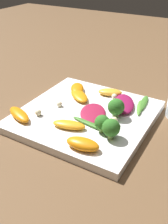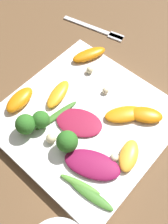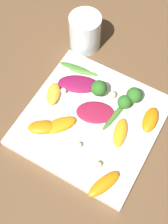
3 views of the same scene
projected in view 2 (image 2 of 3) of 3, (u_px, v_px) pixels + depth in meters
The scene contains 21 objects.
ground_plane at pixel (86, 122), 0.50m from camera, with size 2.40×2.40×0.00m, color brown.
plate at pixel (86, 120), 0.50m from camera, with size 0.29×0.29×0.02m.
fork at pixel (100, 30), 0.63m from camera, with size 0.16×0.05×0.01m.
radicchio_leaf_0 at pixel (92, 164), 0.43m from camera, with size 0.11×0.08×0.01m.
radicchio_leaf_1 at pixel (80, 123), 0.48m from camera, with size 0.10×0.09×0.01m.
orange_segment_0 at pixel (89, 55), 0.56m from camera, with size 0.06×0.08×0.02m.
orange_segment_1 at pixel (125, 114), 0.48m from camera, with size 0.07×0.08×0.01m.
orange_segment_2 at pixel (59, 93), 0.51m from camera, with size 0.05×0.08×0.01m.
orange_segment_3 at pixel (20, 100), 0.50m from camera, with size 0.04×0.07×0.02m.
orange_segment_4 at pixel (129, 155), 0.44m from camera, with size 0.05×0.07×0.02m.
orange_segment_5 at pixel (145, 115), 0.48m from camera, with size 0.07×0.06×0.02m.
broccoli_floret_0 at pixel (41, 120), 0.46m from camera, with size 0.03×0.03×0.04m.
broccoli_floret_1 at pixel (67, 142), 0.44m from camera, with size 0.04×0.04×0.04m.
broccoli_floret_2 at pixel (26, 124), 0.45m from camera, with size 0.04×0.04×0.04m.
arugula_sprig_0 at pixel (91, 195), 0.41m from camera, with size 0.08×0.03×0.01m.
arugula_sprig_1 at pixel (57, 115), 0.49m from camera, with size 0.03×0.10×0.01m.
arugula_sprig_2 at pixel (80, 184), 0.42m from camera, with size 0.07×0.03×0.01m.
macadamia_nut_0 at pixel (106, 91), 0.51m from camera, with size 0.01×0.01×0.01m.
macadamia_nut_1 at pixel (114, 158), 0.44m from camera, with size 0.01×0.01×0.01m.
macadamia_nut_2 at pixel (90, 70), 0.54m from camera, with size 0.01×0.01×0.01m.
macadamia_nut_3 at pixel (51, 138), 0.46m from camera, with size 0.02×0.02×0.02m.
Camera 2 is at (0.16, -0.18, 0.44)m, focal length 42.00 mm.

